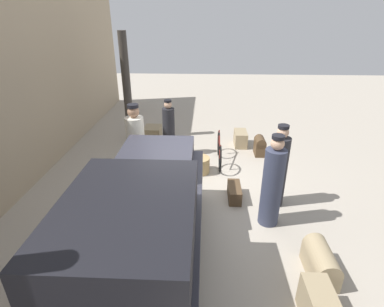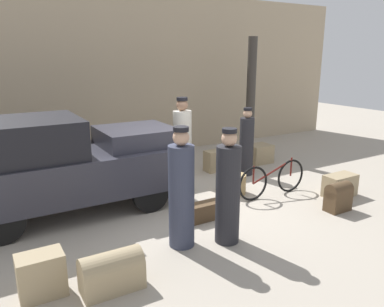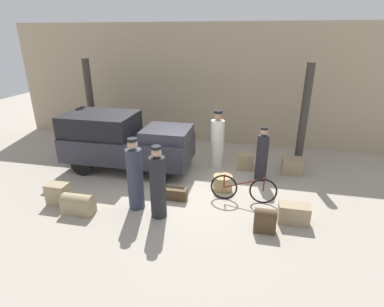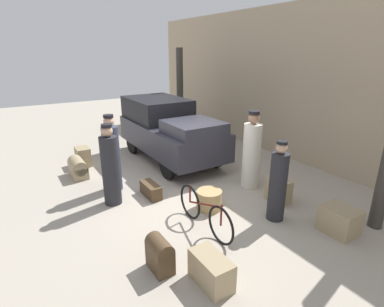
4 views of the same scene
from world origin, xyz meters
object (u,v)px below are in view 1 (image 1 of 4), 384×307
Objects in this scene: wicker_basket at (199,165)px; porter_lifting_near_truck at (278,169)px; trunk_barrel_dark at (321,262)px; suitcase_tan_flat at (153,134)px; porter_with_bicycle at (136,146)px; bicycle at (219,150)px; truck at (143,219)px; suitcase_black_upright at (317,303)px; trunk_large_brown at (240,138)px; suitcase_small_leather at (234,192)px; porter_standing_middle at (272,185)px; trunk_umber_medium at (145,153)px; trunk_wicker_pale at (260,145)px; porter_carrying_trunk at (169,130)px.

wicker_basket is 2.21m from porter_lifting_near_truck.
trunk_barrel_dark is 6.32m from suitcase_tan_flat.
wicker_basket is 0.29× the size of porter_with_bicycle.
bicycle is at bearing 20.17° from trunk_barrel_dark.
suitcase_black_upright is at bearing -107.89° from truck.
wicker_basket is 2.18m from trunk_large_brown.
bicycle is at bearing 8.67° from suitcase_small_leather.
porter_standing_middle reaches higher than suitcase_tan_flat.
suitcase_small_leather is at bearing -171.33° from bicycle.
porter_lifting_near_truck is at bearing -20.46° from porter_standing_middle.
porter_standing_middle is (1.27, -2.16, -0.12)m from truck.
suitcase_small_leather is at bearing -143.74° from suitcase_tan_flat.
trunk_large_brown is at bearing 4.03° from suitcase_black_upright.
porter_with_bicycle is (2.88, 0.74, -0.11)m from truck.
trunk_umber_medium is (0.93, -0.01, -0.60)m from porter_with_bicycle.
suitcase_tan_flat is (0.85, 3.25, -0.04)m from trunk_wicker_pale.
porter_carrying_trunk reaches higher than trunk_wicker_pale.
suitcase_tan_flat is (1.40, 2.06, -0.12)m from bicycle.
truck is 2.51m from porter_standing_middle.
wicker_basket is 0.87× the size of suitcase_tan_flat.
porter_with_bicycle reaches higher than trunk_large_brown.
porter_lifting_near_truck is at bearing 9.05° from trunk_barrel_dark.
truck reaches higher than bicycle.
porter_standing_middle is 2.14m from suitcase_black_upright.
trunk_umber_medium reaches higher than trunk_barrel_dark.
truck is 2.23× the size of porter_lifting_near_truck.
suitcase_small_leather is 3.94m from suitcase_tan_flat.
porter_with_bicycle is at bearing 179.59° from trunk_umber_medium.
porter_with_bicycle is at bearing 73.21° from porter_lifting_near_truck.
wicker_basket is 2.52m from porter_standing_middle.
suitcase_tan_flat is at bearing 0.58° from porter_with_bicycle.
suitcase_tan_flat is at bearing 8.24° from truck.
bicycle is 2.53× the size of suitcase_small_leather.
suitcase_tan_flat is at bearing 33.60° from porter_carrying_trunk.
porter_standing_middle is at bearing 159.54° from porter_lifting_near_truck.
suitcase_small_leather is (-2.22, -1.69, -0.59)m from porter_carrying_trunk.
porter_lifting_near_truck is 2.77m from suitcase_black_upright.
porter_carrying_trunk is at bearing 1.64° from truck.
bicycle is at bearing -41.93° from wicker_basket.
trunk_umber_medium reaches higher than suitcase_tan_flat.
porter_standing_middle reaches higher than trunk_barrel_dark.
bicycle is 2.48× the size of trunk_large_brown.
porter_carrying_trunk is 2.65m from trunk_wicker_pale.
trunk_wicker_pale is 5.18m from suitcase_black_upright.
trunk_barrel_dark is at bearing -149.14° from wicker_basket.
porter_lifting_near_truck reaches higher than bicycle.
truck is at bearing -169.16° from trunk_umber_medium.
suitcase_small_leather is at bearing 28.83° from trunk_barrel_dark.
bicycle is 0.96× the size of porter_lifting_near_truck.
porter_with_bicycle reaches higher than porter_lifting_near_truck.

